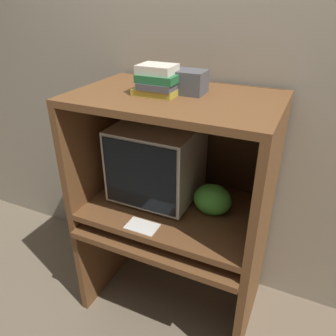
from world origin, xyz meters
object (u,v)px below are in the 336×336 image
at_px(crt_monitor, 157,161).
at_px(keyboard, 141,227).
at_px(book_stack, 158,80).
at_px(storage_box, 189,82).
at_px(mouse, 182,239).
at_px(snack_bag, 212,200).

relative_size(crt_monitor, keyboard, 1.12).
height_order(book_stack, storage_box, book_stack).
xyz_separation_m(mouse, snack_bag, (0.10, 0.18, 0.17)).
bearing_deg(mouse, book_stack, 147.17).
bearing_deg(keyboard, mouse, 1.04).
height_order(crt_monitor, mouse, crt_monitor).
distance_m(snack_bag, storage_box, 0.63).
xyz_separation_m(book_stack, storage_box, (0.13, 0.09, -0.01)).
bearing_deg(keyboard, snack_bag, 27.75).
height_order(keyboard, mouse, mouse).
bearing_deg(book_stack, crt_monitor, 122.43).
height_order(keyboard, snack_bag, snack_bag).
bearing_deg(book_stack, mouse, -32.83).
bearing_deg(crt_monitor, book_stack, -57.57).
xyz_separation_m(mouse, book_stack, (-0.20, 0.13, 0.79)).
relative_size(keyboard, storage_box, 2.60).
bearing_deg(mouse, storage_box, 108.40).
distance_m(keyboard, book_stack, 0.81).
relative_size(book_stack, storage_box, 1.35).
relative_size(snack_bag, storage_box, 1.34).
xyz_separation_m(keyboard, book_stack, (0.05, 0.13, 0.79)).
bearing_deg(snack_bag, book_stack, -170.09).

